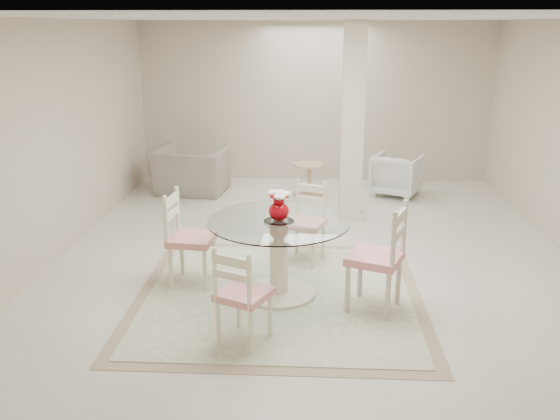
# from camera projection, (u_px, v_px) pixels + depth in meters

# --- Properties ---
(ground) EXTENTS (7.00, 7.00, 0.00)m
(ground) POSITION_uv_depth(u_px,v_px,m) (314.00, 250.00, 7.24)
(ground) COLOR silver
(ground) RESTS_ON ground
(room_shell) EXTENTS (6.02, 7.02, 2.71)m
(room_shell) POSITION_uv_depth(u_px,v_px,m) (317.00, 96.00, 6.68)
(room_shell) COLOR beige
(room_shell) RESTS_ON ground
(column) EXTENTS (0.30, 0.30, 2.70)m
(column) POSITION_uv_depth(u_px,v_px,m) (352.00, 123.00, 8.05)
(column) COLOR beige
(column) RESTS_ON ground
(area_rug) EXTENTS (2.88, 2.88, 0.02)m
(area_rug) POSITION_uv_depth(u_px,v_px,m) (279.00, 295.00, 6.00)
(area_rug) COLOR tan
(area_rug) RESTS_ON ground
(dining_table) EXTENTS (1.40, 1.40, 0.80)m
(dining_table) POSITION_uv_depth(u_px,v_px,m) (279.00, 258.00, 5.88)
(dining_table) COLOR #F5E6CA
(dining_table) RESTS_ON ground
(red_vase) EXTENTS (0.23, 0.22, 0.30)m
(red_vase) POSITION_uv_depth(u_px,v_px,m) (279.00, 206.00, 5.72)
(red_vase) COLOR #AF0510
(red_vase) RESTS_ON dining_table
(dining_chair_east) EXTENTS (0.62, 0.62, 1.18)m
(dining_chair_east) POSITION_uv_depth(u_px,v_px,m) (383.00, 250.00, 5.51)
(dining_chair_east) COLOR beige
(dining_chair_east) RESTS_ON ground
(dining_chair_north) EXTENTS (0.53, 0.53, 1.02)m
(dining_chair_north) POSITION_uv_depth(u_px,v_px,m) (307.00, 216.00, 6.77)
(dining_chair_north) COLOR beige
(dining_chair_north) RESTS_ON ground
(dining_chair_west) EXTENTS (0.49, 0.49, 1.11)m
(dining_chair_west) POSITION_uv_depth(u_px,v_px,m) (185.00, 231.00, 6.12)
(dining_chair_west) COLOR #F7F1CB
(dining_chair_west) RESTS_ON ground
(dining_chair_south) EXTENTS (0.53, 0.53, 0.99)m
(dining_chair_south) POSITION_uv_depth(u_px,v_px,m) (240.00, 289.00, 4.93)
(dining_chair_south) COLOR #F4EEC8
(dining_chair_south) RESTS_ON ground
(recliner_taupe) EXTENTS (1.24, 1.11, 0.73)m
(recliner_taupe) POSITION_uv_depth(u_px,v_px,m) (191.00, 171.00, 9.61)
(recliner_taupe) COLOR gray
(recliner_taupe) RESTS_ON ground
(armchair_white) EXTENTS (0.94, 0.95, 0.65)m
(armchair_white) POSITION_uv_depth(u_px,v_px,m) (397.00, 175.00, 9.50)
(armchair_white) COLOR white
(armchair_white) RESTS_ON ground
(side_table) EXTENTS (0.50, 0.50, 0.52)m
(side_table) POSITION_uv_depth(u_px,v_px,m) (309.00, 181.00, 9.47)
(side_table) COLOR tan
(side_table) RESTS_ON ground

